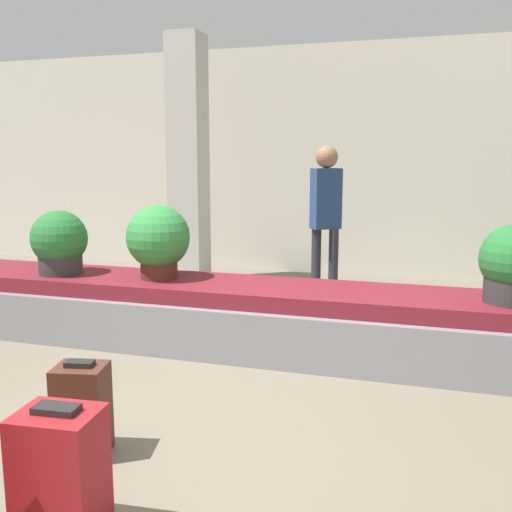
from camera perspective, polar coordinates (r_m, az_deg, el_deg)
ground_plane at (r=3.59m, az=-8.36°, el=-17.57°), size 18.00×18.00×0.00m
back_wall at (r=8.20m, az=7.19°, el=9.34°), size 18.00×0.06×3.20m
carousel at (r=4.99m, az=0.00°, el=-6.19°), size 8.32×0.97×0.57m
pillar at (r=7.55m, az=-6.78°, el=9.32°), size 0.43×0.43×3.20m
suitcase_0 at (r=3.41m, az=-16.99°, el=-14.55°), size 0.32×0.29×0.55m
suitcase_3 at (r=2.75m, az=-18.96°, el=-20.07°), size 0.37×0.31×0.62m
potted_plant_1 at (r=5.19m, az=-9.75°, el=1.54°), size 0.57×0.57×0.66m
potted_plant_2 at (r=5.64m, az=-19.06°, el=1.26°), size 0.52×0.52×0.60m
traveler_0 at (r=6.51m, az=6.99°, el=4.70°), size 0.36×0.34×1.79m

